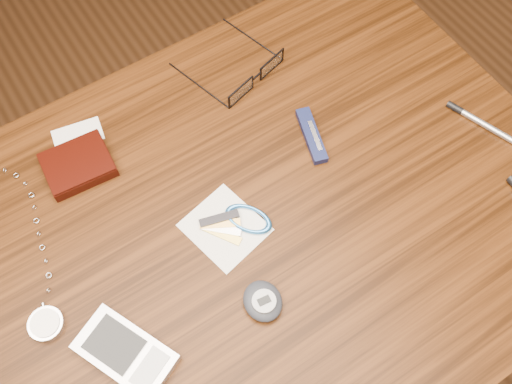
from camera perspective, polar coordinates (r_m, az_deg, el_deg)
ground at (r=1.52m, az=-1.21°, el=-15.27°), size 3.80×3.80×0.00m
desk at (r=0.90m, az=-1.99°, el=-6.76°), size 1.00×0.70×0.75m
wallet_and_card at (r=0.88m, az=-17.38°, el=2.68°), size 0.11×0.13×0.02m
eyeglasses at (r=0.93m, az=-0.34°, el=11.53°), size 0.16×0.17×0.03m
pocket_watch at (r=0.81m, az=-20.47°, el=-11.45°), size 0.10×0.35×0.01m
pda_phone at (r=0.76m, az=-12.95°, el=-15.36°), size 0.11×0.14×0.02m
pedometer at (r=0.76m, az=0.69°, el=-10.85°), size 0.06×0.06×0.02m
notepad_keys at (r=0.81m, az=-1.95°, el=-3.10°), size 0.13×0.12×0.01m
pocket_knife at (r=0.88m, az=5.58°, el=5.65°), size 0.05×0.10×0.01m
silver_pen at (r=0.95m, az=21.20°, el=6.72°), size 0.05×0.12×0.01m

